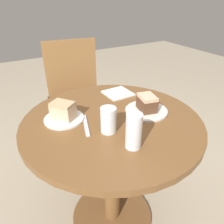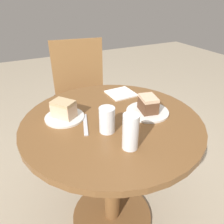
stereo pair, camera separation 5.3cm
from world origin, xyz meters
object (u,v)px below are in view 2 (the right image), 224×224
at_px(chair, 82,96).
at_px(plate_far, 147,112).
at_px(cake_slice_far, 148,104).
at_px(plate_near, 65,117).
at_px(glass_lemonade, 107,121).
at_px(cake_slice_near, 64,109).
at_px(glass_water, 130,134).

relative_size(chair, plate_far, 4.34).
bearing_deg(chair, cake_slice_far, -75.56).
relative_size(plate_near, glass_lemonade, 1.65).
bearing_deg(glass_lemonade, chair, 78.18).
distance_m(cake_slice_far, glass_lemonade, 0.26).
xyz_separation_m(chair, glass_lemonade, (-0.18, -0.88, 0.30)).
bearing_deg(plate_far, cake_slice_near, 161.12).
distance_m(plate_near, glass_water, 0.38).
xyz_separation_m(glass_lemonade, glass_water, (0.03, -0.14, 0.01)).
relative_size(plate_near, cake_slice_near, 1.48).
bearing_deg(glass_lemonade, plate_near, 125.68).
xyz_separation_m(cake_slice_far, glass_water, (-0.22, -0.20, 0.02)).
height_order(cake_slice_near, glass_water, glass_water).
relative_size(cake_slice_near, glass_lemonade, 1.11).
relative_size(chair, plate_near, 4.90).
bearing_deg(plate_near, glass_lemonade, -54.32).
height_order(chair, cake_slice_far, chair).
bearing_deg(glass_water, chair, 81.51).
height_order(chair, glass_lemonade, chair).
bearing_deg(glass_lemonade, plate_far, 12.87).
bearing_deg(cake_slice_near, glass_water, -63.14).
distance_m(chair, glass_lemonade, 0.95).
distance_m(chair, cake_slice_near, 0.82).
height_order(plate_near, cake_slice_near, cake_slice_near).
bearing_deg(cake_slice_far, glass_water, -137.89).
height_order(plate_far, cake_slice_near, cake_slice_near).
height_order(plate_far, glass_water, glass_water).
xyz_separation_m(cake_slice_near, glass_lemonade, (0.14, -0.19, 0.00)).
xyz_separation_m(cake_slice_near, glass_water, (0.17, -0.34, 0.01)).
xyz_separation_m(plate_far, cake_slice_near, (-0.39, 0.13, 0.05)).
xyz_separation_m(chair, plate_near, (-0.32, -0.69, 0.25)).
bearing_deg(cake_slice_far, cake_slice_near, 161.12).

